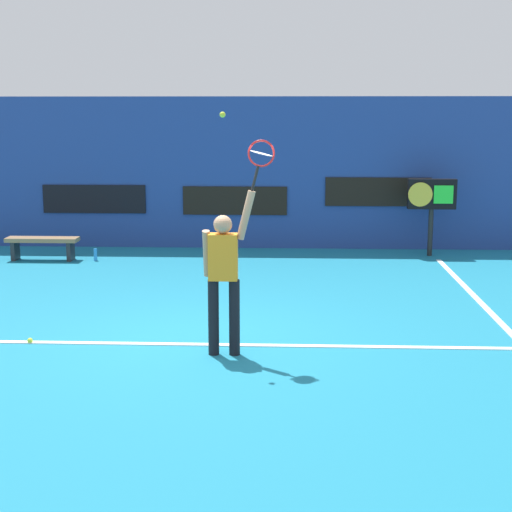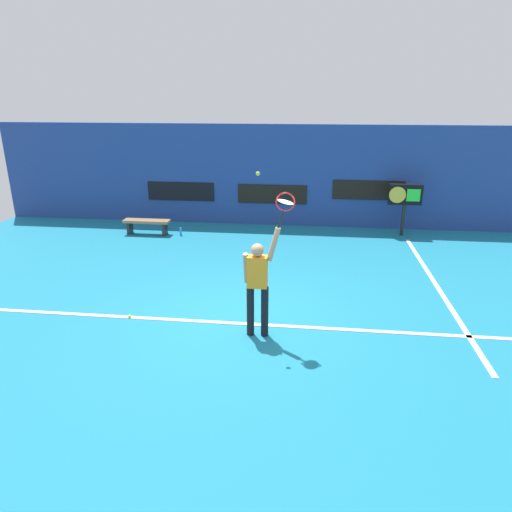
{
  "view_description": "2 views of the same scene",
  "coord_description": "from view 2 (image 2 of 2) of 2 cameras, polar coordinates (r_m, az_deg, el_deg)",
  "views": [
    {
      "loc": [
        1.17,
        -9.48,
        2.89
      ],
      "look_at": [
        0.75,
        -0.1,
        1.11
      ],
      "focal_mm": 54.19,
      "sensor_mm": 36.0,
      "label": 1
    },
    {
      "loc": [
        1.23,
        -7.76,
        4.0
      ],
      "look_at": [
        0.36,
        -0.56,
        1.46
      ],
      "focal_mm": 32.24,
      "sensor_mm": 36.0,
      "label": 2
    }
  ],
  "objects": [
    {
      "name": "court_bench",
      "position": [
        14.3,
        -13.39,
        3.95
      ],
      "size": [
        1.4,
        0.36,
        0.45
      ],
      "color": "olive",
      "rests_on": "ground_plane"
    },
    {
      "name": "spare_ball",
      "position": [
        9.11,
        -15.4,
        -7.24
      ],
      "size": [
        0.07,
        0.07,
        0.07
      ],
      "primitive_type": "sphere",
      "color": "#CCE033",
      "rests_on": "ground_plane"
    },
    {
      "name": "water_bottle",
      "position": [
        14.04,
        -9.34,
        3.01
      ],
      "size": [
        0.07,
        0.07,
        0.24
      ],
      "primitive_type": "cylinder",
      "color": "#338CD8",
      "rests_on": "ground_plane"
    },
    {
      "name": "scoreboard_clock",
      "position": [
        14.3,
        18.02,
        7.04
      ],
      "size": [
        0.96,
        0.2,
        1.55
      ],
      "color": "black",
      "rests_on": "ground_plane"
    },
    {
      "name": "court_baseline",
      "position": [
        8.6,
        -2.13,
        -8.37
      ],
      "size": [
        10.0,
        0.1,
        0.01
      ],
      "primitive_type": "cube",
      "color": "white",
      "rests_on": "ground_plane"
    },
    {
      "name": "tennis_player",
      "position": [
        7.8,
        0.2,
        -3.22
      ],
      "size": [
        0.63,
        0.31,
        1.98
      ],
      "color": "black",
      "rests_on": "ground_plane"
    },
    {
      "name": "sponsor_banner_portside",
      "position": [
        15.34,
        -9.32,
        7.92
      ],
      "size": [
        2.2,
        0.03,
        0.6
      ],
      "primitive_type": "cube",
      "color": "black"
    },
    {
      "name": "tennis_ball",
      "position": [
        7.31,
        0.23,
        10.19
      ],
      "size": [
        0.07,
        0.07,
        0.07
      ],
      "primitive_type": "sphere",
      "color": "#CCE033"
    },
    {
      "name": "ground_plane",
      "position": [
        8.82,
        -1.89,
        -7.69
      ],
      "size": [
        18.0,
        18.0,
        0.0
      ],
      "primitive_type": "plane",
      "color": "teal"
    },
    {
      "name": "sponsor_banner_center",
      "position": [
        14.8,
        2.02,
        7.67
      ],
      "size": [
        2.2,
        0.03,
        0.6
      ],
      "primitive_type": "cube",
      "color": "black"
    },
    {
      "name": "sponsor_banner_starboard",
      "position": [
        14.82,
        13.78,
        7.94
      ],
      "size": [
        2.2,
        0.03,
        0.6
      ],
      "primitive_type": "cube",
      "color": "black"
    },
    {
      "name": "tennis_racket",
      "position": [
        7.35,
        3.6,
        6.47
      ],
      "size": [
        0.38,
        0.27,
        0.63
      ],
      "color": "black"
    },
    {
      "name": "back_wall",
      "position": [
        14.82,
        2.09,
        9.93
      ],
      "size": [
        18.0,
        0.2,
        3.17
      ],
      "primitive_type": "cube",
      "color": "navy",
      "rests_on": "ground_plane"
    },
    {
      "name": "court_sideline",
      "position": [
        10.92,
        21.57,
        -3.56
      ],
      "size": [
        0.1,
        7.0,
        0.01
      ],
      "primitive_type": "cube",
      "color": "white",
      "rests_on": "ground_plane"
    }
  ]
}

